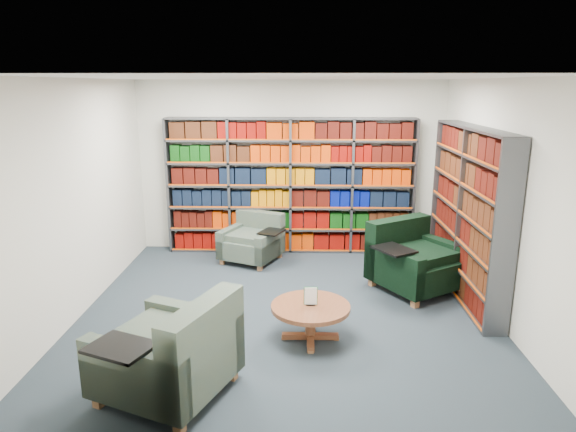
{
  "coord_description": "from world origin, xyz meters",
  "views": [
    {
      "loc": [
        0.15,
        -5.91,
        2.74
      ],
      "look_at": [
        0.0,
        0.6,
        1.05
      ],
      "focal_mm": 32.0,
      "sensor_mm": 36.0,
      "label": 1
    }
  ],
  "objects_px": {
    "chair_green_right": "(412,262)",
    "chair_teal_front": "(175,357)",
    "chair_teal_left": "(254,242)",
    "coffee_table": "(310,312)"
  },
  "relations": [
    {
      "from": "chair_teal_left",
      "to": "chair_teal_front",
      "type": "height_order",
      "value": "chair_teal_front"
    },
    {
      "from": "chair_teal_front",
      "to": "coffee_table",
      "type": "xyz_separation_m",
      "value": [
        1.22,
        1.07,
        -0.05
      ]
    },
    {
      "from": "chair_teal_left",
      "to": "coffee_table",
      "type": "relative_size",
      "value": 1.26
    },
    {
      "from": "chair_teal_front",
      "to": "coffee_table",
      "type": "relative_size",
      "value": 1.6
    },
    {
      "from": "chair_teal_left",
      "to": "chair_teal_front",
      "type": "bearing_deg",
      "value": -95.66
    },
    {
      "from": "chair_teal_left",
      "to": "chair_green_right",
      "type": "xyz_separation_m",
      "value": [
        2.26,
        -1.11,
        0.07
      ]
    },
    {
      "from": "chair_green_right",
      "to": "chair_teal_left",
      "type": "bearing_deg",
      "value": 153.82
    },
    {
      "from": "chair_teal_left",
      "to": "chair_green_right",
      "type": "relative_size",
      "value": 0.78
    },
    {
      "from": "chair_teal_front",
      "to": "coffee_table",
      "type": "height_order",
      "value": "chair_teal_front"
    },
    {
      "from": "chair_green_right",
      "to": "chair_teal_front",
      "type": "distance_m",
      "value": 3.7
    }
  ]
}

